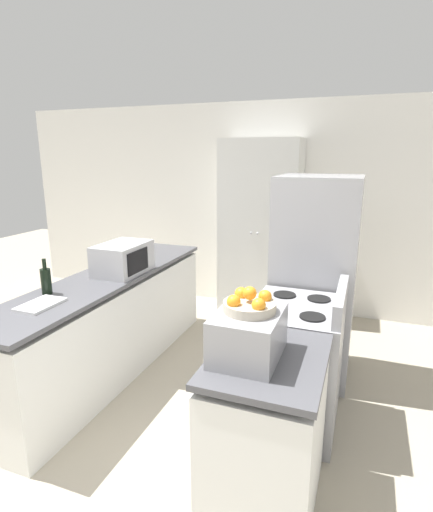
# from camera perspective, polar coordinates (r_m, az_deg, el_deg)

# --- Properties ---
(wall_back) EXTENTS (7.00, 0.06, 2.60)m
(wall_back) POSITION_cam_1_polar(r_m,az_deg,el_deg) (5.19, 6.40, 6.83)
(wall_back) COLOR white
(wall_back) RESTS_ON ground_plane
(counter_left) EXTENTS (0.60, 2.67, 0.92)m
(counter_left) POSITION_cam_1_polar(r_m,az_deg,el_deg) (3.84, -14.90, -9.52)
(counter_left) COLOR silver
(counter_left) RESTS_ON ground_plane
(counter_right) EXTENTS (0.60, 0.80, 0.92)m
(counter_right) POSITION_cam_1_polar(r_m,az_deg,el_deg) (2.46, 7.07, -23.86)
(counter_right) COLOR silver
(counter_right) RESTS_ON ground_plane
(pantry_cabinet) EXTENTS (0.95, 0.51, 2.15)m
(pantry_cabinet) POSITION_cam_1_polar(r_m,az_deg,el_deg) (4.93, 6.20, 3.80)
(pantry_cabinet) COLOR silver
(pantry_cabinet) RESTS_ON ground_plane
(stove) EXTENTS (0.66, 0.75, 1.08)m
(stove) POSITION_cam_1_polar(r_m,az_deg,el_deg) (3.10, 11.07, -14.79)
(stove) COLOR #9E9EA3
(stove) RESTS_ON ground_plane
(refrigerator) EXTENTS (0.71, 0.70, 1.79)m
(refrigerator) POSITION_cam_1_polar(r_m,az_deg,el_deg) (3.64, 13.81, -3.17)
(refrigerator) COLOR #A3A3A8
(refrigerator) RESTS_ON ground_plane
(microwave) EXTENTS (0.36, 0.52, 0.27)m
(microwave) POSITION_cam_1_polar(r_m,az_deg,el_deg) (3.69, -13.21, -0.33)
(microwave) COLOR #B2B2B7
(microwave) RESTS_ON counter_left
(wine_bottle) EXTENTS (0.08, 0.08, 0.28)m
(wine_bottle) POSITION_cam_1_polar(r_m,az_deg,el_deg) (3.33, -23.18, -3.24)
(wine_bottle) COLOR black
(wine_bottle) RESTS_ON counter_left
(toaster_oven) EXTENTS (0.34, 0.44, 0.25)m
(toaster_oven) POSITION_cam_1_polar(r_m,az_deg,el_deg) (2.14, 4.53, -11.09)
(toaster_oven) COLOR #939399
(toaster_oven) RESTS_ON counter_right
(fruit_bowl) EXTENTS (0.28, 0.28, 0.13)m
(fruit_bowl) POSITION_cam_1_polar(r_m,az_deg,el_deg) (2.09, 4.74, -6.81)
(fruit_bowl) COLOR #B2A893
(fruit_bowl) RESTS_ON toaster_oven
(cutting_board) EXTENTS (0.21, 0.32, 0.02)m
(cutting_board) POSITION_cam_1_polar(r_m,az_deg,el_deg) (3.11, -23.86, -6.36)
(cutting_board) COLOR silver
(cutting_board) RESTS_ON counter_left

